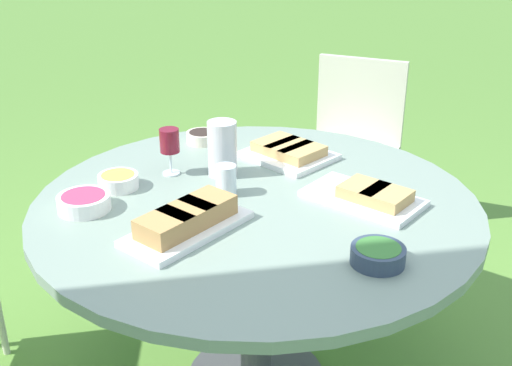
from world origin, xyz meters
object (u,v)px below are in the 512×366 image
Objects in this scene: chair_near_left at (353,136)px; dining_table at (256,225)px; wine_glass at (170,143)px; water_pitcher at (222,148)px.

dining_table is at bearing 98.25° from chair_near_left.
chair_near_left is at bearing -98.54° from wine_glass.
chair_near_left is (0.18, -1.23, -0.11)m from dining_table.
water_pitcher reaches higher than wine_glass.
dining_table is at bearing 150.22° from water_pitcher.
wine_glass is at bearing 29.82° from water_pitcher.
chair_near_left is 5.38× the size of wine_glass.
water_pitcher is (0.03, 1.12, 0.30)m from chair_near_left.
water_pitcher is 1.16× the size of wine_glass.
chair_near_left is 4.63× the size of water_pitcher.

